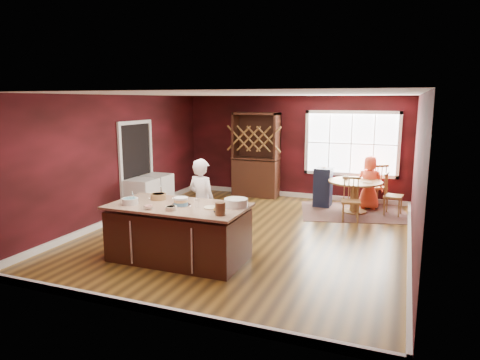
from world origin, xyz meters
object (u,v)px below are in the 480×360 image
layer_cake (181,201)px  chair_east (394,194)px  baker (202,202)px  kitchen_island (179,234)px  toddler (326,174)px  seated_woman (369,183)px  high_chair (323,187)px  chair_north (375,185)px  dryer (158,192)px  dining_table (355,190)px  hutch (256,155)px  washer (142,198)px  chair_south (351,200)px

layer_cake → chair_east: 5.25m
baker → layer_cake: 0.81m
kitchen_island → layer_cake: (0.06, -0.01, 0.55)m
baker → toddler: 4.00m
chair_east → seated_woman: seated_woman is taller
high_chair → toddler: bearing=48.6°
baker → seated_woman: baker is taller
chair_north → toddler: (-1.14, -0.40, 0.27)m
dryer → dining_table: bearing=18.6°
chair_north → seated_woman: 0.35m
toddler → hutch: (-1.98, 0.47, 0.32)m
high_chair → hutch: bearing=166.3°
chair_north → kitchen_island: bearing=28.9°
baker → hutch: 4.20m
dining_table → dryer: bearing=-161.4°
hutch → washer: (-1.67, -2.94, -0.70)m
kitchen_island → baker: size_ratio=1.42×
kitchen_island → chair_east: 5.25m
dining_table → dryer: size_ratio=1.43×
dining_table → chair_east: (0.85, 0.06, -0.05)m
washer → high_chair: bearing=33.9°
seated_woman → dryer: bearing=22.2°
chair_east → chair_north: 0.83m
toddler → hutch: 2.06m
hutch → dryer: 2.93m
baker → chair_east: (3.14, 3.40, -0.30)m
chair_east → dryer: bearing=114.1°
chair_east → seated_woman: (-0.57, 0.38, 0.16)m
chair_south → chair_east: bearing=36.0°
baker → washer: bearing=-16.4°
chair_east → hutch: 3.71m
kitchen_island → dining_table: bearing=60.5°
hutch → chair_north: bearing=-1.3°
layer_cake → seated_woman: seated_woman is taller
hutch → washer: hutch is taller
seated_woman → hutch: hutch is taller
kitchen_island → baker: (0.04, 0.78, 0.35)m
layer_cake → chair_south: layer_cake is taller
dining_table → chair_south: chair_south is taller
chair_north → high_chair: 1.27m
kitchen_island → baker: bearing=87.0°
toddler → layer_cake: bearing=-108.8°
seated_woman → hutch: 3.07m
layer_cake → seated_woman: bearing=60.7°
seated_woman → toddler: bearing=4.9°
chair_east → chair_north: size_ratio=0.90×
seated_woman → dryer: 5.06m
chair_south → toddler: (-0.76, 1.14, 0.33)m
hutch → dryer: size_ratio=2.63×
layer_cake → hutch: (-0.45, 4.95, 0.15)m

